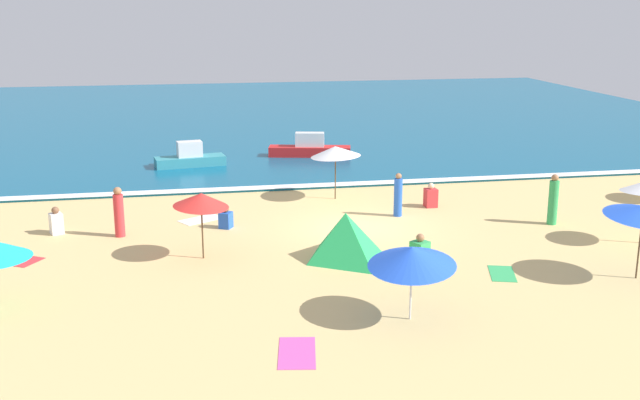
% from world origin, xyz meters
% --- Properties ---
extents(ground_plane, '(60.00, 60.00, 0.00)m').
position_xyz_m(ground_plane, '(0.00, 0.00, 0.00)').
color(ground_plane, '#D8B775').
extents(ocean_water, '(60.00, 44.00, 0.10)m').
position_xyz_m(ocean_water, '(0.00, 28.00, 0.05)').
color(ocean_water, '#0F567A').
rests_on(ocean_water, ground_plane).
extents(wave_breaker_foam, '(57.00, 0.70, 0.01)m').
position_xyz_m(wave_breaker_foam, '(0.00, 6.30, 0.10)').
color(wave_breaker_foam, white).
rests_on(wave_breaker_foam, ocean_water).
extents(beach_umbrella_0, '(2.38, 2.37, 2.14)m').
position_xyz_m(beach_umbrella_0, '(-5.50, -2.22, 1.87)').
color(beach_umbrella_0, '#4C3823').
rests_on(beach_umbrella_0, ground_plane).
extents(beach_umbrella_3, '(2.47, 2.46, 2.21)m').
position_xyz_m(beach_umbrella_3, '(0.02, 4.26, 1.95)').
color(beach_umbrella_3, '#4C3823').
rests_on(beach_umbrella_3, ground_plane).
extents(beach_umbrella_6, '(3.02, 3.04, 2.03)m').
position_xyz_m(beach_umbrella_6, '(-0.57, -7.90, 1.66)').
color(beach_umbrella_6, silver).
rests_on(beach_umbrella_6, ground_plane).
extents(beach_tent, '(2.55, 2.80, 1.47)m').
position_xyz_m(beach_tent, '(-1.17, -3.06, 0.73)').
color(beach_tent, green).
rests_on(beach_tent, ground_plane).
extents(beachgoer_1, '(0.41, 0.41, 1.83)m').
position_xyz_m(beachgoer_1, '(6.91, -0.71, 0.87)').
color(beachgoer_1, green).
rests_on(beachgoer_1, ground_plane).
extents(beachgoer_2, '(0.54, 0.54, 0.80)m').
position_xyz_m(beachgoer_2, '(-4.59, 0.94, 0.34)').
color(beachgoer_2, blue).
rests_on(beachgoer_2, ground_plane).
extents(beachgoer_4, '(0.53, 0.53, 0.96)m').
position_xyz_m(beachgoer_4, '(-10.34, 1.30, 0.42)').
color(beachgoer_4, white).
rests_on(beachgoer_4, ground_plane).
extents(beachgoer_6, '(0.43, 0.43, 1.63)m').
position_xyz_m(beachgoer_6, '(1.79, 1.33, 0.77)').
color(beachgoer_6, blue).
rests_on(beachgoer_6, ground_plane).
extents(beachgoer_7, '(0.34, 0.34, 1.72)m').
position_xyz_m(beachgoer_7, '(-8.19, 0.60, 0.82)').
color(beachgoer_7, red).
rests_on(beachgoer_7, ground_plane).
extents(beachgoer_8, '(0.47, 0.47, 0.95)m').
position_xyz_m(beachgoer_8, '(3.41, 2.35, 0.40)').
color(beachgoer_8, red).
rests_on(beachgoer_8, ground_plane).
extents(beachgoer_9, '(0.63, 0.63, 0.99)m').
position_xyz_m(beachgoer_9, '(0.91, -4.05, 0.42)').
color(beachgoer_9, green).
rests_on(beachgoer_9, ground_plane).
extents(beach_towel_0, '(1.67, 1.54, 0.01)m').
position_xyz_m(beach_towel_0, '(-11.14, -1.38, 0.01)').
color(beach_towel_0, red).
rests_on(beach_towel_0, ground_plane).
extents(beach_towel_1, '(1.09, 1.76, 0.01)m').
position_xyz_m(beach_towel_1, '(-3.65, -9.27, 0.01)').
color(beach_towel_1, '#D84CA5').
rests_on(beach_towel_1, ground_plane).
extents(beach_towel_2, '(1.75, 1.50, 0.01)m').
position_xyz_m(beach_towel_2, '(-5.42, 2.16, 0.01)').
color(beach_towel_2, white).
rests_on(beach_towel_2, ground_plane).
extents(beach_towel_3, '(1.08, 1.52, 0.01)m').
position_xyz_m(beach_towel_3, '(3.05, -5.25, 0.01)').
color(beach_towel_3, green).
rests_on(beach_towel_3, ground_plane).
extents(small_boat_0, '(3.43, 1.58, 1.19)m').
position_xyz_m(small_boat_0, '(-5.62, 11.35, 0.48)').
color(small_boat_0, teal).
rests_on(small_boat_0, ocean_water).
extents(small_boat_1, '(4.25, 1.82, 1.21)m').
position_xyz_m(small_boat_1, '(0.43, 12.66, 0.49)').
color(small_boat_1, red).
rests_on(small_boat_1, ocean_water).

